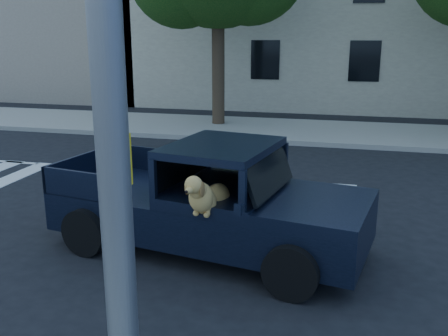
# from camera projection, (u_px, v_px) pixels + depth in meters

# --- Properties ---
(ground) EXTENTS (120.00, 120.00, 0.00)m
(ground) POSITION_uv_depth(u_px,v_px,m) (307.00, 244.00, 8.01)
(ground) COLOR black
(ground) RESTS_ON ground
(far_sidewalk) EXTENTS (60.00, 4.00, 0.15)m
(far_sidewalk) POSITION_uv_depth(u_px,v_px,m) (331.00, 133.00, 16.60)
(far_sidewalk) COLOR gray
(far_sidewalk) RESTS_ON ground
(lane_stripes) EXTENTS (21.60, 0.14, 0.01)m
(lane_stripes) POSITION_uv_depth(u_px,v_px,m) (414.00, 190.00, 10.72)
(lane_stripes) COLOR silver
(lane_stripes) RESTS_ON ground
(building_main) EXTENTS (26.00, 6.00, 9.00)m
(building_main) POSITION_uv_depth(u_px,v_px,m) (415.00, 4.00, 21.57)
(building_main) COLOR beige
(building_main) RESTS_ON ground
(building_left) EXTENTS (12.00, 6.00, 8.00)m
(building_left) POSITION_uv_depth(u_px,v_px,m) (48.00, 19.00, 25.96)
(building_left) COLOR tan
(building_left) RESTS_ON ground
(pickup_truck) EXTENTS (5.02, 2.84, 1.71)m
(pickup_truck) POSITION_uv_depth(u_px,v_px,m) (203.00, 214.00, 7.68)
(pickup_truck) COLOR black
(pickup_truck) RESTS_ON ground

